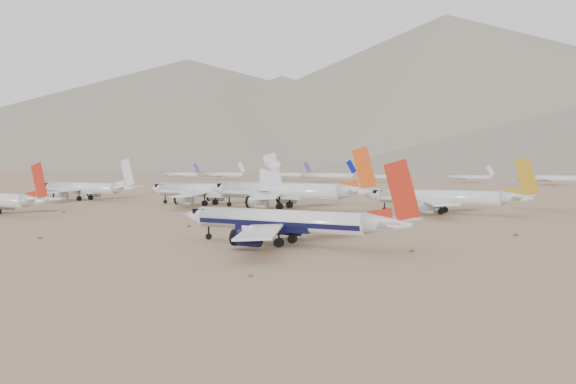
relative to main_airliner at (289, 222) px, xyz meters
name	(u,v)px	position (x,y,z in m)	size (l,w,h in m)	color
ground	(277,244)	(-2.95, 1.04, -4.22)	(7000.00, 7000.00, 0.00)	#896B4F
main_airliner	(289,222)	(0.00, 0.00, 0.00)	(43.50, 42.48, 15.35)	silver
row2_gold_tail	(445,198)	(12.78, 75.42, 0.34)	(45.84, 44.83, 16.32)	silver
row2_orange_tail	(287,192)	(-35.77, 70.20, 1.28)	(54.91, 53.72, 19.59)	silver
row2_white_trijet	(213,190)	(-64.76, 71.65, 1.01)	(50.97, 49.81, 18.06)	silver
row2_white_twin	(86,189)	(-124.55, 71.68, 0.38)	(45.71, 44.73, 16.33)	silver
distant_storage_row	(565,178)	(42.55, 321.19, 0.20)	(619.78, 60.01, 14.69)	silver
desert_scrub	(65,250)	(-29.87, -23.02, -3.94)	(219.83, 121.67, 0.63)	brown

